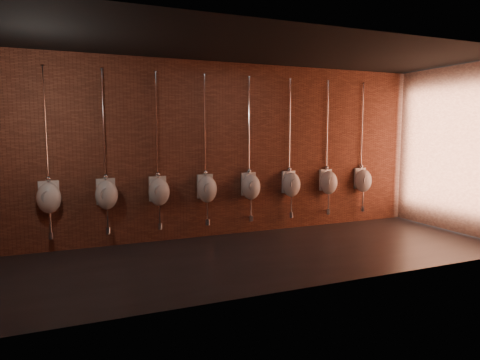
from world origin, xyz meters
The scene contains 10 objects.
ground centered at (0.00, 0.00, 0.00)m, with size 8.50×8.50×0.00m, color black.
room_shell centered at (0.00, 0.00, 2.01)m, with size 8.54×3.04×3.22m.
urinal_0 centered at (-2.98, 1.37, 0.92)m, with size 0.42×0.38×2.72m.
urinal_1 centered at (-2.11, 1.37, 0.92)m, with size 0.42×0.38×2.72m.
urinal_2 centered at (-1.23, 1.37, 0.92)m, with size 0.42×0.38×2.72m.
urinal_3 centered at (-0.36, 1.37, 0.92)m, with size 0.42×0.38×2.72m.
urinal_4 centered at (0.51, 1.37, 0.92)m, with size 0.42×0.38×2.72m.
urinal_5 centered at (1.39, 1.37, 0.92)m, with size 0.42×0.38×2.72m.
urinal_6 centered at (2.26, 1.37, 0.92)m, with size 0.42×0.38×2.72m.
urinal_7 centered at (3.13, 1.37, 0.92)m, with size 0.42×0.38×2.72m.
Camera 1 is at (-2.78, -5.93, 1.95)m, focal length 32.00 mm.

